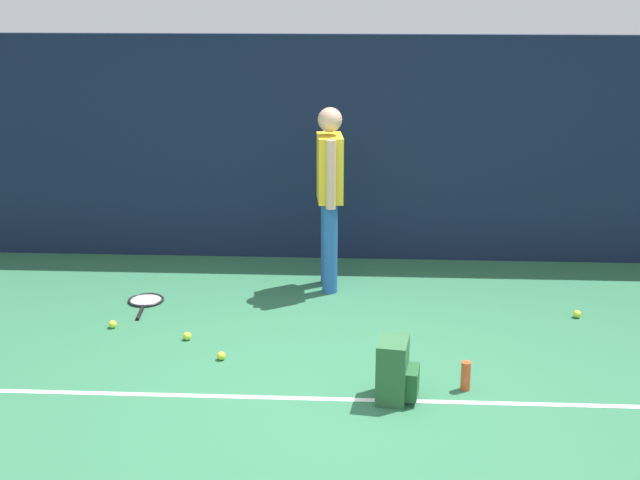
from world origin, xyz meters
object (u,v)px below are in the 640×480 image
tennis_racket (145,301)px  tennis_ball_by_fence (187,336)px  tennis_ball_near_player (221,356)px  tennis_player (329,188)px  tennis_ball_far_left (113,324)px  tennis_ball_mid_court (577,314)px  water_bottle (466,376)px  backpack (395,371)px

tennis_racket → tennis_ball_by_fence: 0.95m
tennis_ball_near_player → tennis_ball_by_fence: 0.49m
tennis_player → tennis_ball_near_player: size_ratio=25.76×
tennis_player → tennis_racket: (-1.64, -0.48, -0.95)m
tennis_ball_far_left → tennis_racket: bearing=77.3°
tennis_ball_near_player → tennis_ball_mid_court: bearing=18.7°
tennis_racket → tennis_ball_near_player: bearing=-147.1°
tennis_player → tennis_ball_near_player: 2.02m
tennis_ball_near_player → water_bottle: 1.86m
water_bottle → tennis_racket: bearing=150.3°
backpack → tennis_ball_mid_court: (1.62, 1.54, -0.18)m
tennis_racket → tennis_ball_by_fence: (0.54, -0.79, 0.02)m
water_bottle → tennis_ball_near_player: bearing=167.8°
tennis_player → tennis_ball_mid_court: bearing=-112.3°
tennis_racket → backpack: bearing=-132.5°
tennis_ball_near_player → tennis_ball_by_fence: (-0.34, 0.35, 0.00)m
tennis_player → tennis_racket: 1.95m
backpack → water_bottle: 0.54m
tennis_ball_far_left → tennis_ball_by_fence: bearing=-17.1°
tennis_player → tennis_racket: size_ratio=2.72×
tennis_ball_by_fence → tennis_ball_mid_court: same height
tennis_ball_mid_court → tennis_ball_far_left: 3.96m
backpack → tennis_ball_mid_court: 2.24m
tennis_player → tennis_ball_far_left: bearing=114.8°
tennis_player → tennis_ball_far_left: 2.26m
tennis_player → tennis_ball_near_player: tennis_player is taller
tennis_ball_far_left → water_bottle: (2.82, -0.95, 0.07)m
backpack → tennis_ball_mid_court: backpack is taller
tennis_player → tennis_ball_mid_court: size_ratio=25.76×
tennis_ball_far_left → tennis_ball_mid_court: bearing=6.2°
tennis_ball_by_fence → tennis_racket: bearing=124.6°
tennis_ball_by_fence → tennis_player: bearing=49.1°
tennis_ball_near_player → tennis_ball_by_fence: bearing=133.5°
tennis_player → tennis_ball_far_left: tennis_player is taller
tennis_ball_mid_court → tennis_racket: bearing=177.7°
tennis_ball_far_left → water_bottle: size_ratio=0.31×
tennis_player → backpack: 2.36m
tennis_player → backpack: (0.55, -2.17, -0.76)m
tennis_ball_mid_court → tennis_player: bearing=163.8°
tennis_racket → backpack: (2.18, -1.69, 0.20)m
backpack → water_bottle: (0.51, 0.16, -0.10)m
tennis_player → water_bottle: (1.06, -2.01, -0.86)m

